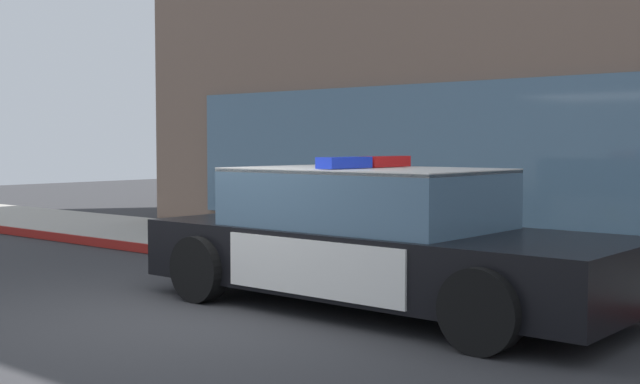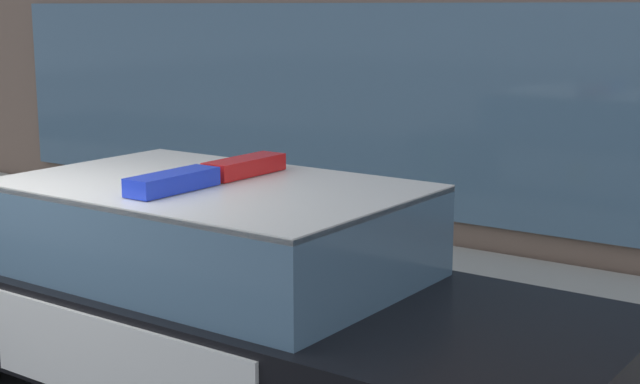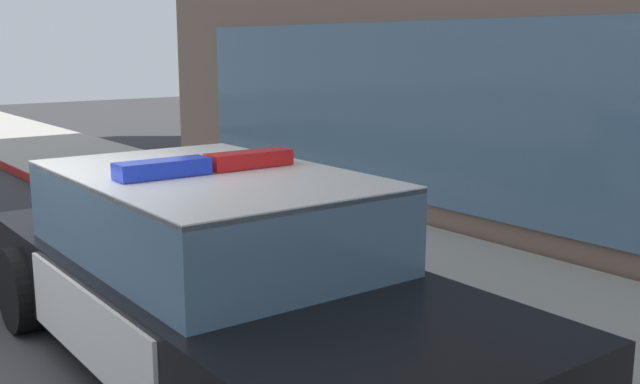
{
  "view_description": "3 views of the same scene",
  "coord_description": "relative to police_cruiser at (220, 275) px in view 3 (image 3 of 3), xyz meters",
  "views": [
    {
      "loc": [
        5.86,
        -5.05,
        1.62
      ],
      "look_at": [
        -0.36,
        2.36,
        1.05
      ],
      "focal_mm": 46.06,
      "sensor_mm": 36.0,
      "label": 1
    },
    {
      "loc": [
        4.84,
        -2.83,
        2.47
      ],
      "look_at": [
        1.04,
        2.57,
        1.14
      ],
      "focal_mm": 52.12,
      "sensor_mm": 36.0,
      "label": 2
    },
    {
      "loc": [
        5.48,
        -0.98,
        2.25
      ],
      "look_at": [
        1.15,
        2.29,
        1.17
      ],
      "focal_mm": 41.9,
      "sensor_mm": 36.0,
      "label": 3
    }
  ],
  "objects": [
    {
      "name": "police_cruiser",
      "position": [
        0.0,
        0.0,
        0.0
      ],
      "size": [
        4.93,
        2.09,
        1.49
      ],
      "rotation": [
        0.0,
        0.0,
        -0.01
      ],
      "color": "black",
      "rests_on": "ground"
    },
    {
      "name": "fire_hydrant",
      "position": [
        -1.66,
        1.58,
        -0.18
      ],
      "size": [
        0.34,
        0.39,
        0.73
      ],
      "color": "#4C994C",
      "rests_on": "sidewalk"
    },
    {
      "name": "curb_red_paint",
      "position": [
        -1.13,
        1.04,
        -0.6
      ],
      "size": [
        28.8,
        0.04,
        0.14
      ],
      "primitive_type": "cube",
      "color": "maroon",
      "rests_on": "ground"
    },
    {
      "name": "sidewalk",
      "position": [
        -1.13,
        2.39,
        -0.6
      ],
      "size": [
        48.0,
        2.67,
        0.15
      ],
      "primitive_type": "cube",
      "color": "#A39E93",
      "rests_on": "ground"
    }
  ]
}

